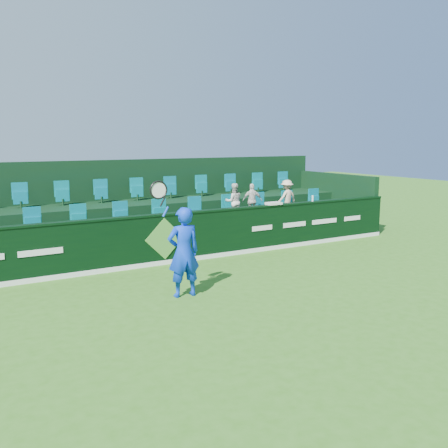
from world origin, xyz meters
TOP-DOWN VIEW (x-y plane):
  - ground at (0.00, 0.00)m, footprint 60.00×60.00m
  - sponsor_hoarding at (0.00, 4.00)m, footprint 16.00×0.25m
  - stand_tier_front at (0.00, 5.10)m, footprint 16.00×2.00m
  - stand_tier_back at (0.00, 7.00)m, footprint 16.00×1.80m
  - stand_rear at (0.00, 7.44)m, footprint 16.00×4.10m
  - seat_row_front at (0.00, 5.50)m, footprint 13.50×0.50m
  - seat_row_back at (0.00, 7.30)m, footprint 13.50×0.50m
  - tennis_player at (-0.74, 1.25)m, footprint 1.19×0.51m
  - spectator_left at (2.88, 5.12)m, footprint 0.65×0.57m
  - spectator_middle at (3.57, 5.12)m, footprint 0.69×0.50m
  - spectator_right at (4.93, 5.12)m, footprint 0.79×0.51m
  - towel at (3.58, 4.00)m, footprint 0.45×0.29m
  - drinks_bottle at (5.08, 4.00)m, footprint 0.06×0.06m

SIDE VIEW (x-z plane):
  - ground at x=0.00m, z-range 0.00..0.00m
  - stand_tier_front at x=0.00m, z-range 0.00..0.80m
  - stand_tier_back at x=0.00m, z-range 0.00..1.30m
  - sponsor_hoarding at x=0.00m, z-range 0.00..1.35m
  - tennis_player at x=-0.74m, z-range -0.31..2.23m
  - seat_row_front at x=0.00m, z-range 0.80..1.40m
  - stand_rear at x=0.00m, z-range -0.08..2.52m
  - spectator_middle at x=3.57m, z-range 0.80..1.89m
  - spectator_left at x=2.88m, z-range 0.80..1.93m
  - spectator_right at x=4.93m, z-range 0.80..1.95m
  - towel at x=3.58m, z-range 1.35..1.42m
  - drinks_bottle at x=5.08m, z-range 1.35..1.54m
  - seat_row_back at x=0.00m, z-range 1.30..1.90m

